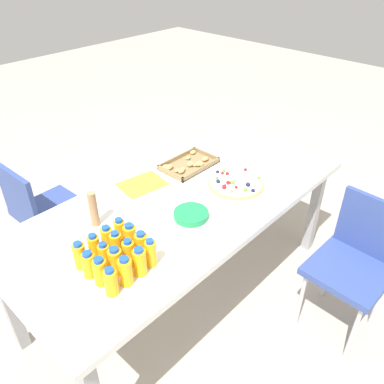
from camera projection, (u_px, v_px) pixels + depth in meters
ground_plane at (184, 289)px, 2.61m from camera, size 12.00×12.00×0.00m
party_table at (183, 208)px, 2.24m from camera, size 2.03×0.93×0.73m
chair_far_left at (41, 208)px, 2.52m from camera, size 0.41×0.41×0.83m
chair_near_right at (357, 258)px, 2.14m from camera, size 0.41×0.41×0.83m
juice_bottle_0 at (111, 282)px, 1.60m from camera, size 0.06×0.06×0.14m
juice_bottle_1 at (125, 271)px, 1.65m from camera, size 0.06×0.06×0.14m
juice_bottle_2 at (140, 262)px, 1.69m from camera, size 0.06×0.06×0.14m
juice_bottle_3 at (151, 253)px, 1.74m from camera, size 0.05×0.05×0.15m
juice_bottle_4 at (100, 272)px, 1.65m from camera, size 0.06×0.06×0.14m
juice_bottle_5 at (116, 262)px, 1.69m from camera, size 0.06×0.06×0.15m
juice_bottle_6 at (129, 253)px, 1.74m from camera, size 0.05×0.05×0.15m
juice_bottle_7 at (142, 245)px, 1.79m from camera, size 0.06×0.06×0.14m
juice_bottle_8 at (89, 265)px, 1.69m from camera, size 0.06×0.06×0.13m
juice_bottle_9 at (104, 256)px, 1.73m from camera, size 0.05×0.05×0.14m
juice_bottle_10 at (116, 246)px, 1.78m from camera, size 0.05×0.05×0.15m
juice_bottle_11 at (130, 237)px, 1.83m from camera, size 0.06×0.06×0.14m
juice_bottle_12 at (80, 256)px, 1.73m from camera, size 0.06×0.06×0.14m
juice_bottle_13 at (94, 247)px, 1.78m from camera, size 0.05×0.05×0.14m
juice_bottle_14 at (107, 240)px, 1.82m from camera, size 0.06×0.06×0.14m
juice_bottle_15 at (120, 232)px, 1.86m from camera, size 0.05×0.05×0.15m
fruit_pizza at (236, 183)px, 2.33m from camera, size 0.34×0.34×0.05m
snack_tray at (188, 165)px, 2.51m from camera, size 0.35×0.23×0.04m
plate_stack at (191, 215)px, 2.06m from camera, size 0.19×0.19×0.03m
napkin_stack at (234, 153)px, 2.65m from camera, size 0.15×0.15×0.01m
cardboard_tube at (93, 209)px, 1.96m from camera, size 0.04×0.04×0.20m
paper_folder at (142, 184)px, 2.33m from camera, size 0.29×0.24×0.01m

